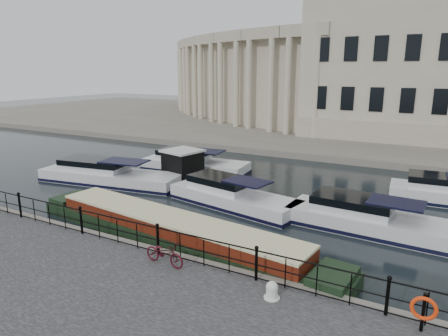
# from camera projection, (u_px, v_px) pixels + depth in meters

# --- Properties ---
(ground_plane) EXTENTS (160.00, 160.00, 0.00)m
(ground_plane) POSITION_uv_depth(u_px,v_px,m) (191.00, 245.00, 17.02)
(ground_plane) COLOR black
(ground_plane) RESTS_ON ground
(far_bank) EXTENTS (120.00, 42.00, 0.55)m
(far_bank) POSITION_uv_depth(u_px,v_px,m) (360.00, 126.00, 50.22)
(far_bank) COLOR #6B665B
(far_bank) RESTS_ON ground_plane
(railing) EXTENTS (24.14, 0.14, 1.22)m
(railing) POSITION_uv_depth(u_px,v_px,m) (158.00, 238.00, 14.81)
(railing) COLOR black
(railing) RESTS_ON near_quay
(civic_building) EXTENTS (53.55, 31.84, 16.85)m
(civic_building) POSITION_uv_depth(u_px,v_px,m) (349.00, 71.00, 45.38)
(civic_building) COLOR #ADA38C
(civic_building) RESTS_ON far_bank
(bicycle) EXTENTS (1.70, 0.70, 0.87)m
(bicycle) POSITION_uv_depth(u_px,v_px,m) (164.00, 253.00, 14.06)
(bicycle) COLOR #410B15
(bicycle) RESTS_ON near_quay
(mooring_bollard) EXTENTS (0.49, 0.49, 0.55)m
(mooring_bollard) POSITION_uv_depth(u_px,v_px,m) (272.00, 290.00, 12.02)
(mooring_bollard) COLOR silver
(mooring_bollard) RESTS_ON near_quay
(life_ring_post) EXTENTS (0.68, 0.19, 1.11)m
(life_ring_post) POSITION_uv_depth(u_px,v_px,m) (424.00, 309.00, 10.35)
(life_ring_post) COLOR black
(life_ring_post) RESTS_ON near_quay
(narrowboat) EXTENTS (15.79, 3.88, 1.57)m
(narrowboat) POSITION_uv_depth(u_px,v_px,m) (173.00, 235.00, 17.14)
(narrowboat) COLOR black
(narrowboat) RESTS_ON ground_plane
(harbour_hut) EXTENTS (3.55, 3.17, 2.19)m
(harbour_hut) POSITION_uv_depth(u_px,v_px,m) (183.00, 167.00, 26.48)
(harbour_hut) COLOR #6B665B
(harbour_hut) RESTS_ON ground_plane
(cabin_cruisers) EXTENTS (27.45, 9.41, 1.99)m
(cabin_cruisers) POSITION_uv_depth(u_px,v_px,m) (237.00, 188.00, 23.93)
(cabin_cruisers) COLOR silver
(cabin_cruisers) RESTS_ON ground_plane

